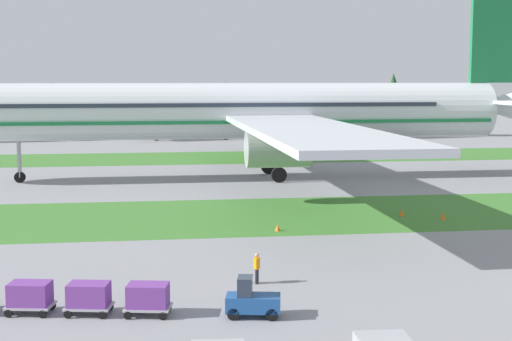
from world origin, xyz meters
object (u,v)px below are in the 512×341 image
Objects in this scene: ground_crew_marshaller at (257,267)px; taxiway_marker_0 at (278,227)px; taxiway_marker_1 at (443,216)px; taxiway_marker_2 at (402,212)px; airliner at (256,111)px; cargo_dolly_third at (30,295)px; cargo_dolly_lead at (148,297)px; cargo_dolly_second at (89,296)px; baggage_tug at (252,300)px.

ground_crew_marshaller is 14.70m from taxiway_marker_0.
taxiway_marker_2 reaches higher than taxiway_marker_1.
airliner is at bearing 6.71° from ground_crew_marshaller.
taxiway_marker_2 is at bearing 141.38° from cargo_dolly_third.
airliner reaches higher than cargo_dolly_lead.
taxiway_marker_2 is (23.72, 23.25, -0.59)m from cargo_dolly_second.
baggage_tug is (-7.23, -50.06, -6.91)m from airliner.
airliner is 35.65× the size of cargo_dolly_third.
taxiway_marker_0 is (9.63, 19.16, -0.65)m from cargo_dolly_lead.
taxiway_marker_2 is (15.94, 24.74, -0.49)m from baggage_tug.
cargo_dolly_lead is at bearing 90.00° from cargo_dolly_second.
cargo_dolly_second is at bearing -123.83° from taxiway_marker_0.
airliner reaches higher than taxiway_marker_1.
cargo_dolly_second is (-15.01, -48.56, -6.80)m from airliner.
baggage_tug is at bearing 171.71° from airliner.
taxiway_marker_2 is (26.57, 22.70, -0.59)m from cargo_dolly_third.
cargo_dolly_second reaches higher than taxiway_marker_0.
cargo_dolly_third is 3.74× the size of taxiway_marker_2.
airliner is 51.05m from baggage_tug.
cargo_dolly_second is 33.95m from taxiway_marker_1.
baggage_tug is 1.15× the size of cargo_dolly_lead.
airliner reaches higher than baggage_tug.
baggage_tug is at bearing -103.14° from taxiway_marker_0.
baggage_tug reaches higher than cargo_dolly_lead.
cargo_dolly_lead is at bearing 143.89° from ground_crew_marshaller.
cargo_dolly_second is 4.59× the size of taxiway_marker_0.
cargo_dolly_lead is (-4.93, 0.95, 0.10)m from baggage_tug.
taxiway_marker_2 is at bearing 149.62° from cargo_dolly_lead.
cargo_dolly_third is at bearing -130.31° from taxiway_marker_0.
airliner is at bearing 108.99° from taxiway_marker_2.
baggage_tug reaches higher than taxiway_marker_2.
baggage_tug reaches higher than taxiway_marker_1.
cargo_dolly_lead reaches higher than taxiway_marker_2.
cargo_dolly_third is at bearing -90.00° from baggage_tug.
cargo_dolly_third is at bearing -90.00° from cargo_dolly_lead.
baggage_tug is 20.65m from taxiway_marker_0.
airliner is 35.65× the size of cargo_dolly_second.
ground_crew_marshaller is 2.66× the size of taxiway_marker_2.
taxiway_marker_1 is (17.64, 16.83, -0.62)m from ground_crew_marshaller.
baggage_tug is 7.93m from cargo_dolly_second.
taxiway_marker_2 is at bearing 145.30° from cargo_dolly_second.
baggage_tug is at bearing 90.00° from cargo_dolly_third.
taxiway_marker_2 reaches higher than taxiway_marker_0.
airliner reaches higher than ground_crew_marshaller.
taxiway_marker_1 is (18.72, 22.70, -0.49)m from baggage_tug.
ground_crew_marshaller is at bearing -179.62° from baggage_tug.
cargo_dolly_third is 23.70m from taxiway_marker_0.
airliner reaches higher than cargo_dolly_second.
cargo_dolly_second is 1.00× the size of cargo_dolly_third.
cargo_dolly_lead reaches higher than taxiway_marker_1.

